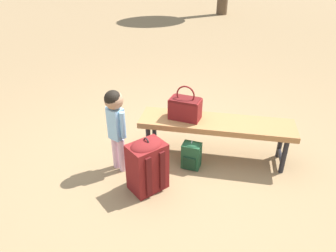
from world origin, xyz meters
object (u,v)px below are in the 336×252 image
park_bench (216,126)px  child_standing (115,119)px  handbag (185,108)px  backpack_small (191,154)px  backpack_large (147,164)px

park_bench → child_standing: 1.05m
handbag → backpack_small: size_ratio=1.16×
park_bench → handbag: 0.38m
backpack_large → backpack_small: (-0.47, -0.29, -0.12)m
backpack_large → backpack_small: backpack_large is taller
handbag → backpack_large: bearing=51.2°
child_standing → backpack_small: size_ratio=2.77×
handbag → child_standing: child_standing is taller
park_bench → backpack_large: bearing=30.4°
child_standing → handbag: bearing=-164.1°
handbag → child_standing: bearing=15.9°
park_bench → backpack_large: size_ratio=2.95×
handbag → backpack_large: handbag is taller
backpack_small → park_bench: bearing=-151.5°
park_bench → handbag: size_ratio=4.48×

